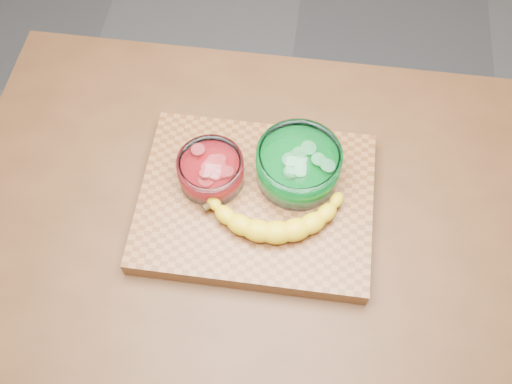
# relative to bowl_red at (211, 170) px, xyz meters

# --- Properties ---
(ground) EXTENTS (3.50, 3.50, 0.00)m
(ground) POSITION_rel_bowl_red_xyz_m (0.09, -0.03, -0.97)
(ground) COLOR #505054
(ground) RESTS_ON ground
(counter) EXTENTS (1.20, 0.80, 0.90)m
(counter) POSITION_rel_bowl_red_xyz_m (0.09, -0.03, -0.52)
(counter) COLOR #492A16
(counter) RESTS_ON ground
(cutting_board) EXTENTS (0.45, 0.35, 0.04)m
(cutting_board) POSITION_rel_bowl_red_xyz_m (0.09, -0.03, -0.05)
(cutting_board) COLOR brown
(cutting_board) RESTS_ON counter
(bowl_red) EXTENTS (0.13, 0.13, 0.06)m
(bowl_red) POSITION_rel_bowl_red_xyz_m (0.00, 0.00, 0.00)
(bowl_red) COLOR white
(bowl_red) RESTS_ON cutting_board
(bowl_green) EXTENTS (0.16, 0.16, 0.08)m
(bowl_green) POSITION_rel_bowl_red_xyz_m (0.17, 0.03, 0.01)
(bowl_green) COLOR white
(bowl_green) RESTS_ON cutting_board
(banana) EXTENTS (0.29, 0.15, 0.04)m
(banana) POSITION_rel_bowl_red_xyz_m (0.13, -0.07, -0.01)
(banana) COLOR gold
(banana) RESTS_ON cutting_board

